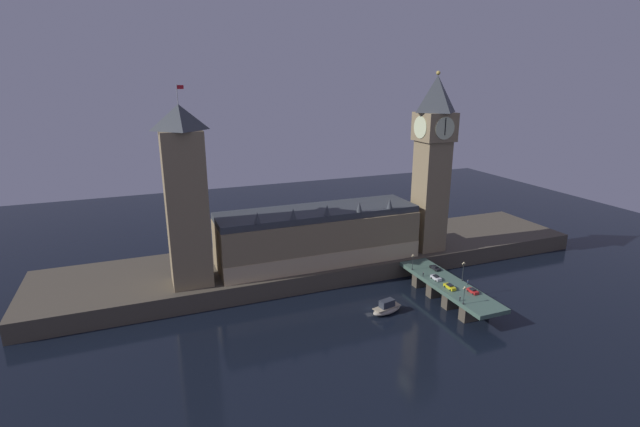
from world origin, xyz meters
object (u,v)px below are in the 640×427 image
at_px(car_southbound_trail, 435,268).
at_px(boat_upstream, 387,308).
at_px(pedestrian_mid_walk, 468,282).
at_px(victoria_tower, 186,198).
at_px(car_northbound_lead, 436,278).
at_px(street_lamp_mid, 463,269).
at_px(car_northbound_trail, 450,287).
at_px(street_lamp_far, 413,260).
at_px(street_lamp_near, 464,293).
at_px(clock_tower, 432,159).
at_px(car_southbound_lead, 473,291).
at_px(pedestrian_far_rail, 423,274).
at_px(pedestrian_near_rail, 460,299).

height_order(car_southbound_trail, boat_upstream, car_southbound_trail).
relative_size(pedestrian_mid_walk, boat_upstream, 0.15).
height_order(victoria_tower, car_northbound_lead, victoria_tower).
relative_size(pedestrian_mid_walk, street_lamp_mid, 0.24).
relative_size(car_northbound_trail, street_lamp_far, 0.79).
distance_m(victoria_tower, street_lamp_near, 94.59).
height_order(clock_tower, car_southbound_lead, clock_tower).
bearing_deg(pedestrian_mid_walk, car_northbound_trail, -177.05).
distance_m(pedestrian_far_rail, street_lamp_near, 23.11).
height_order(pedestrian_far_rail, boat_upstream, pedestrian_far_rail).
height_order(clock_tower, boat_upstream, clock_tower).
bearing_deg(street_lamp_near, victoria_tower, 148.25).
xyz_separation_m(car_northbound_lead, street_lamp_far, (-2.97, 10.64, 3.06)).
relative_size(car_northbound_trail, boat_upstream, 0.41).
height_order(victoria_tower, pedestrian_mid_walk, victoria_tower).
distance_m(car_northbound_trail, car_southbound_lead, 7.45).
bearing_deg(street_lamp_mid, car_northbound_lead, 153.28).
xyz_separation_m(clock_tower, victoria_tower, (-95.00, 1.05, -7.18)).
height_order(pedestrian_near_rail, boat_upstream, pedestrian_near_rail).
xyz_separation_m(car_southbound_trail, pedestrian_mid_walk, (2.57, -15.34, 0.29)).
height_order(victoria_tower, car_southbound_lead, victoria_tower).
bearing_deg(pedestrian_mid_walk, victoria_tower, 157.47).
xyz_separation_m(clock_tower, car_northbound_trail, (-14.86, -35.79, -36.93)).
relative_size(pedestrian_near_rail, pedestrian_mid_walk, 0.92).
distance_m(car_northbound_lead, car_northbound_trail, 7.89).
bearing_deg(car_northbound_trail, street_lamp_mid, 25.14).
bearing_deg(pedestrian_far_rail, pedestrian_near_rail, -90.00).
bearing_deg(street_lamp_far, victoria_tower, 166.65).
height_order(victoria_tower, street_lamp_far, victoria_tower).
xyz_separation_m(car_northbound_lead, boat_upstream, (-21.98, -4.42, -5.60)).
xyz_separation_m(pedestrian_far_rail, street_lamp_far, (-0.40, 6.52, 2.98)).
xyz_separation_m(car_northbound_lead, car_southbound_lead, (5.14, -13.29, -0.05)).
relative_size(car_southbound_lead, street_lamp_mid, 0.59).
distance_m(victoria_tower, pedestrian_far_rail, 86.68).
distance_m(victoria_tower, pedestrian_mid_walk, 99.60).
distance_m(pedestrian_near_rail, street_lamp_mid, 16.81).
bearing_deg(car_southbound_trail, victoria_tower, 166.10).
relative_size(car_southbound_lead, street_lamp_far, 0.68).
distance_m(car_southbound_trail, pedestrian_near_rail, 25.60).
relative_size(pedestrian_far_rail, street_lamp_far, 0.26).
distance_m(pedestrian_mid_walk, street_lamp_far, 21.24).
xyz_separation_m(street_lamp_mid, street_lamp_far, (-11.08, 14.72, -0.59)).
height_order(pedestrian_near_rail, street_lamp_near, street_lamp_near).
bearing_deg(pedestrian_far_rail, car_southbound_lead, -66.10).
bearing_deg(pedestrian_near_rail, clock_tower, 68.59).
distance_m(car_southbound_trail, street_lamp_mid, 12.86).
bearing_deg(clock_tower, pedestrian_mid_walk, -101.42).
xyz_separation_m(clock_tower, pedestrian_mid_walk, (-7.15, -35.39, -36.76)).
height_order(car_northbound_lead, car_southbound_trail, car_northbound_lead).
height_order(car_southbound_trail, pedestrian_near_rail, pedestrian_near_rail).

